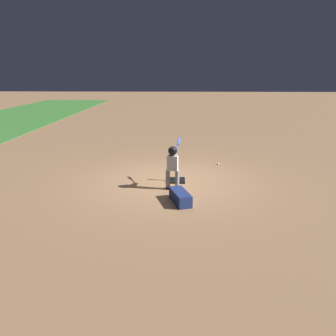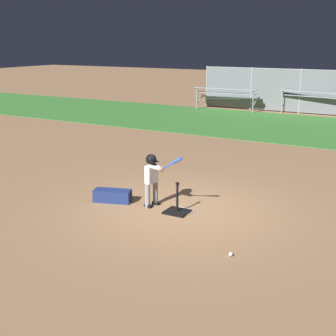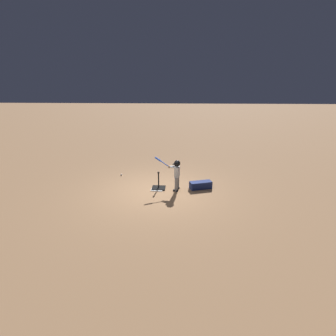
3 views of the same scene
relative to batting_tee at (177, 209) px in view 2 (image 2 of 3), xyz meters
The scene contains 10 objects.
ground_plane 0.23m from the batting_tee, 85.79° to the left, with size 90.00×90.00×0.00m, color #99704C.
grass_outfield_strip 11.22m from the batting_tee, 89.92° to the left, with size 56.00×7.00×0.02m, color #3D7F33.
backstop_fence 15.36m from the batting_tee, 89.94° to the left, with size 12.78×0.08×2.19m.
home_plate 0.12m from the batting_tee, 58.70° to the left, with size 0.44×0.44×0.02m, color white.
batting_tee is the anchor object (origin of this frame).
batter_child 0.96m from the batting_tee, behind, with size 0.98×0.41×1.25m.
baseball 2.25m from the batting_tee, 38.12° to the right, with size 0.07×0.07×0.07m, color white.
bleachers_far_right 15.95m from the batting_tee, 107.77° to the left, with size 3.45×2.62×1.20m.
bleachers_far_left 15.92m from the batting_tee, 91.08° to the left, with size 3.81×2.82×1.19m.
equipment_bag 1.62m from the batting_tee, behind, with size 0.84×0.32×0.28m, color navy.
Camera 2 is at (4.36, -8.48, 3.55)m, focal length 50.00 mm.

